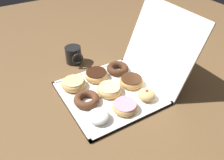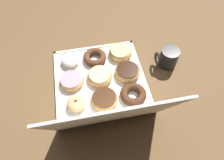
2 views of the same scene
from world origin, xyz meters
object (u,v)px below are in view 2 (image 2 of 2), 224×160
(pink_frosted_donut_5, at_px, (72,81))
(chocolate_frosted_donut_7, at_px, (105,99))
(chocolate_frosted_donut_3, at_px, (128,72))
(coffee_mug, at_px, (168,57))
(chocolate_cake_ring_donut_6, at_px, (133,94))
(powdered_filled_donut_2, at_px, (70,60))
(chocolate_cake_ring_donut_1, at_px, (95,57))
(donut_box, at_px, (100,79))
(glazed_ring_donut_0, at_px, (120,52))
(glazed_ring_donut_4, at_px, (100,76))
(jelly_filled_donut_8, at_px, (76,103))

(pink_frosted_donut_5, height_order, chocolate_frosted_donut_7, chocolate_frosted_donut_7)
(chocolate_frosted_donut_3, height_order, coffee_mug, coffee_mug)
(chocolate_cake_ring_donut_6, bearing_deg, powdered_filled_donut_2, -44.52)
(chocolate_cake_ring_donut_1, bearing_deg, chocolate_cake_ring_donut_6, 118.42)
(donut_box, height_order, glazed_ring_donut_0, glazed_ring_donut_0)
(chocolate_frosted_donut_3, relative_size, chocolate_cake_ring_donut_6, 1.03)
(donut_box, height_order, chocolate_cake_ring_donut_1, chocolate_cake_ring_donut_1)
(donut_box, height_order, chocolate_frosted_donut_7, chocolate_frosted_donut_7)
(chocolate_frosted_donut_7, xyz_separation_m, coffee_mug, (-0.34, -0.16, 0.02))
(chocolate_cake_ring_donut_1, relative_size, glazed_ring_donut_4, 0.98)
(glazed_ring_donut_4, distance_m, jelly_filled_donut_8, 0.17)
(powdered_filled_donut_2, relative_size, jelly_filled_donut_8, 1.11)
(powdered_filled_donut_2, distance_m, jelly_filled_donut_8, 0.25)
(powdered_filled_donut_2, height_order, chocolate_frosted_donut_3, powdered_filled_donut_2)
(pink_frosted_donut_5, bearing_deg, chocolate_frosted_donut_3, 179.24)
(chocolate_frosted_donut_3, relative_size, glazed_ring_donut_4, 1.01)
(donut_box, distance_m, chocolate_cake_ring_donut_1, 0.12)
(glazed_ring_donut_4, bearing_deg, donut_box, -72.17)
(glazed_ring_donut_4, relative_size, coffee_mug, 1.09)
(chocolate_cake_ring_donut_1, height_order, chocolate_frosted_donut_3, chocolate_frosted_donut_3)
(glazed_ring_donut_0, relative_size, chocolate_frosted_donut_3, 0.99)
(chocolate_frosted_donut_3, distance_m, glazed_ring_donut_4, 0.13)
(chocolate_cake_ring_donut_1, bearing_deg, jelly_filled_donut_8, 64.82)
(glazed_ring_donut_4, height_order, chocolate_cake_ring_donut_6, glazed_ring_donut_4)
(powdered_filled_donut_2, height_order, chocolate_frosted_donut_7, powdered_filled_donut_2)
(chocolate_cake_ring_donut_1, relative_size, chocolate_cake_ring_donut_6, 1.00)
(jelly_filled_donut_8, bearing_deg, glazed_ring_donut_4, -135.20)
(glazed_ring_donut_0, height_order, chocolate_frosted_donut_7, glazed_ring_donut_0)
(glazed_ring_donut_0, relative_size, coffee_mug, 1.09)
(chocolate_frosted_donut_7, bearing_deg, donut_box, -88.05)
(chocolate_cake_ring_donut_6, bearing_deg, pink_frosted_donut_5, -25.79)
(glazed_ring_donut_0, height_order, powdered_filled_donut_2, powdered_filled_donut_2)
(powdered_filled_donut_2, distance_m, pink_frosted_donut_5, 0.13)
(chocolate_cake_ring_donut_1, bearing_deg, glazed_ring_donut_4, 92.96)
(glazed_ring_donut_0, xyz_separation_m, powdered_filled_donut_2, (0.25, 0.00, -0.00))
(chocolate_cake_ring_donut_1, relative_size, coffee_mug, 1.07)
(chocolate_frosted_donut_3, xyz_separation_m, pink_frosted_donut_5, (0.27, -0.00, -0.00))
(chocolate_frosted_donut_7, relative_size, jelly_filled_donut_8, 1.43)
(glazed_ring_donut_0, height_order, coffee_mug, coffee_mug)
(donut_box, relative_size, coffee_mug, 3.86)
(chocolate_cake_ring_donut_1, height_order, powdered_filled_donut_2, powdered_filled_donut_2)
(glazed_ring_donut_0, bearing_deg, glazed_ring_donut_4, 46.10)
(donut_box, relative_size, chocolate_frosted_donut_7, 3.56)
(chocolate_frosted_donut_3, bearing_deg, chocolate_frosted_donut_7, 43.44)
(glazed_ring_donut_4, bearing_deg, chocolate_frosted_donut_7, 91.54)
(glazed_ring_donut_4, xyz_separation_m, chocolate_frosted_donut_7, (-0.00, 0.12, -0.00))
(glazed_ring_donut_4, bearing_deg, chocolate_frosted_donut_3, 179.82)
(jelly_filled_donut_8, xyz_separation_m, coffee_mug, (-0.47, -0.16, 0.02))
(powdered_filled_donut_2, bearing_deg, donut_box, 135.31)
(chocolate_cake_ring_donut_6, xyz_separation_m, chocolate_frosted_donut_7, (0.12, -0.00, 0.00))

